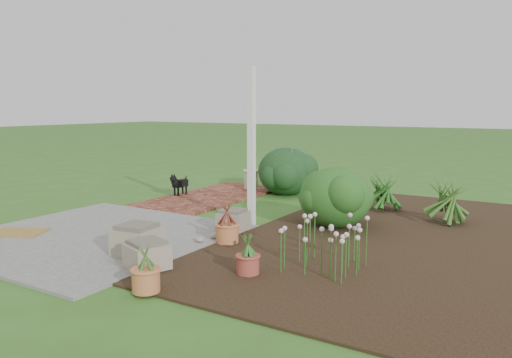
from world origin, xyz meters
The scene contains 19 objects.
ground centered at (0.00, 0.00, 0.00)m, with size 80.00×80.00×0.00m, color #365C1D.
concrete_patio centered at (-1.25, -1.75, 0.02)m, with size 3.50×3.50×0.04m, color #5A5A58.
brick_path centered at (-1.70, 1.75, 0.02)m, with size 1.60×3.50×0.04m, color #5C271D.
garden_bed centered at (2.50, 0.50, 0.01)m, with size 4.00×7.00×0.03m, color black.
veranda_post centered at (0.30, 0.10, 1.25)m, with size 0.10×0.10×2.50m, color white.
stone_trough_near centered at (0.48, -2.45, 0.18)m, with size 0.43×0.43×0.28m, color #79695D.
stone_trough_mid centered at (-0.03, -2.10, 0.20)m, with size 0.49×0.49×0.33m, color #77725A.
stone_trough_far centered at (0.31, -0.43, 0.17)m, with size 0.40×0.40×0.27m, color gray.
coir_doormat centered at (-2.28, -2.27, 0.05)m, with size 0.77×0.49×0.02m, color brown.
black_dog centered at (-2.32, 1.43, 0.30)m, with size 0.17×0.50×0.43m.
cream_ceramic_urn centered at (-1.47, 2.93, 0.25)m, with size 0.31×0.31×0.42m, color beige.
evergreen_shrub centered at (1.50, 0.64, 0.50)m, with size 1.12×1.12×0.95m, color #1A3C0E.
agapanthus_clump_back centered at (2.95, 1.77, 0.46)m, with size 0.97×0.97×0.87m, color #203F14, non-canonical shape.
agapanthus_clump_front centered at (1.77, 2.23, 0.43)m, with size 0.89×0.89×0.79m, color #1C400F, non-canonical shape.
pink_flower_patch centered at (2.23, -1.35, 0.36)m, with size 1.03×1.03×0.66m, color #113D0F, non-canonical shape.
terracotta_pot_bronze centered at (0.61, -1.04, 0.16)m, with size 0.31×0.31×0.25m, color #B76B3E.
terracotta_pot_small_left centered at (1.55, -1.98, 0.14)m, with size 0.25×0.25×0.21m, color brown.
terracotta_pot_small_right centered at (0.96, -2.98, 0.15)m, with size 0.28×0.28×0.24m, color #B7683E.
purple_flowering_bush centered at (-0.57, 2.91, 0.52)m, with size 1.22×1.22×1.04m, color black.
Camera 1 is at (4.43, -6.52, 1.89)m, focal length 35.00 mm.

